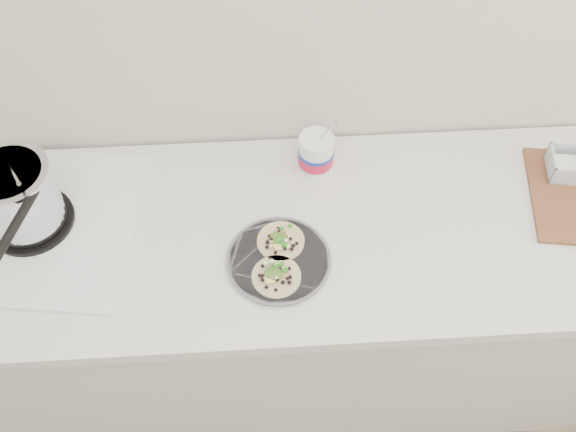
{
  "coord_description": "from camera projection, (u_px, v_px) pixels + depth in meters",
  "views": [
    {
      "loc": [
        -0.04,
        0.45,
        2.29
      ],
      "look_at": [
        0.02,
        1.42,
        0.96
      ],
      "focal_mm": 40.0,
      "sensor_mm": 36.0,
      "label": 1
    }
  ],
  "objects": [
    {
      "name": "taco_plate",
      "position": [
        279.0,
        258.0,
        1.62
      ],
      "size": [
        0.27,
        0.27,
        0.04
      ],
      "rotation": [
        0.0,
        0.0,
        -0.42
      ],
      "color": "#5A5960",
      "rests_on": "counter"
    },
    {
      "name": "tub",
      "position": [
        317.0,
        151.0,
        1.77
      ],
      "size": [
        0.1,
        0.1,
        0.22
      ],
      "rotation": [
        0.0,
        0.0,
        0.29
      ],
      "color": "white",
      "rests_on": "counter"
    },
    {
      "name": "stove",
      "position": [
        23.0,
        206.0,
        1.63
      ],
      "size": [
        0.61,
        0.57,
        0.26
      ],
      "rotation": [
        0.0,
        0.0,
        -0.14
      ],
      "color": "silver",
      "rests_on": "counter"
    },
    {
      "name": "counter",
      "position": [
        283.0,
        306.0,
        2.06
      ],
      "size": [
        2.44,
        0.66,
        0.9
      ],
      "color": "silver",
      "rests_on": "ground"
    }
  ]
}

